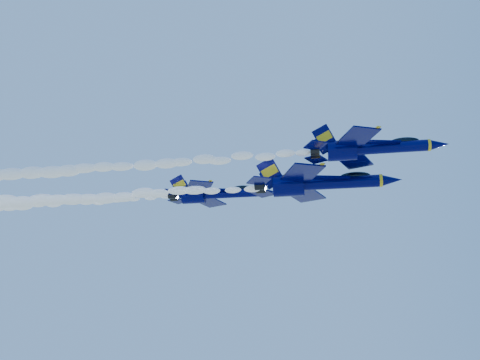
# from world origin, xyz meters

# --- Properties ---
(jet_lead) EXTENTS (16.79, 13.77, 6.24)m
(jet_lead) POSITION_xyz_m (17.12, -8.42, 152.05)
(jet_lead) COLOR #00013C
(smoke_trail_jet_lead) EXTENTS (52.86, 2.14, 1.93)m
(smoke_trail_jet_lead) POSITION_xyz_m (-16.48, -8.42, 151.59)
(smoke_trail_jet_lead) COLOR white
(jet_second) EXTENTS (19.92, 16.34, 7.40)m
(jet_second) POSITION_xyz_m (10.55, -1.20, 150.29)
(jet_second) COLOR #00013C
(smoke_trail_jet_second) EXTENTS (52.86, 2.54, 2.28)m
(smoke_trail_jet_second) POSITION_xyz_m (-24.39, -1.20, 149.80)
(smoke_trail_jet_second) COLOR white
(jet_third) EXTENTS (16.73, 13.72, 6.22)m
(jet_third) POSITION_xyz_m (-5.53, 6.81, 152.18)
(jet_third) COLOR #00013C
(smoke_trail_jet_third) EXTENTS (52.86, 2.13, 1.92)m
(smoke_trail_jet_third) POSITION_xyz_m (-39.10, 6.81, 151.72)
(smoke_trail_jet_third) COLOR white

